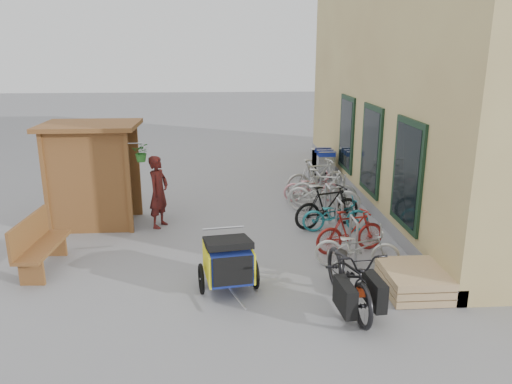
{
  "coord_description": "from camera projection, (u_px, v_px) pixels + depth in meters",
  "views": [
    {
      "loc": [
        -0.22,
        -8.95,
        4.01
      ],
      "look_at": [
        0.5,
        1.5,
        1.0
      ],
      "focal_mm": 35.0,
      "sensor_mm": 36.0,
      "label": 1
    }
  ],
  "objects": [
    {
      "name": "person_kiosk",
      "position": [
        159.0,
        192.0,
        11.48
      ],
      "size": [
        0.62,
        0.73,
        1.68
      ],
      "primitive_type": "imported",
      "rotation": [
        0.0,
        0.0,
        1.15
      ],
      "color": "maroon",
      "rests_on": "ground"
    },
    {
      "name": "child_trailer",
      "position": [
        228.0,
        260.0,
        8.49
      ],
      "size": [
        1.07,
        1.73,
        1.0
      ],
      "rotation": [
        0.0,
        0.0,
        0.15
      ],
      "color": "navy",
      "rests_on": "ground"
    },
    {
      "name": "cargo_bike",
      "position": [
        350.0,
        275.0,
        7.95
      ],
      "size": [
        0.91,
        2.15,
        1.1
      ],
      "rotation": [
        0.0,
        0.0,
        0.08
      ],
      "color": "black",
      "rests_on": "ground"
    },
    {
      "name": "bike_7",
      "position": [
        316.0,
        178.0,
        13.95
      ],
      "size": [
        1.87,
        0.87,
        1.08
      ],
      "primitive_type": "imported",
      "rotation": [
        0.0,
        0.0,
        1.78
      ],
      "color": "#B6B7B3",
      "rests_on": "ground"
    },
    {
      "name": "bike_0",
      "position": [
        357.0,
        247.0,
        9.38
      ],
      "size": [
        1.67,
        0.88,
        0.83
      ],
      "primitive_type": "imported",
      "rotation": [
        0.0,
        0.0,
        1.35
      ],
      "color": "#B6B7B3",
      "rests_on": "ground"
    },
    {
      "name": "bike_rack",
      "position": [
        328.0,
        200.0,
        12.01
      ],
      "size": [
        0.05,
        5.35,
        0.86
      ],
      "color": "#A5A8AD",
      "rests_on": "ground"
    },
    {
      "name": "bike_3",
      "position": [
        327.0,
        206.0,
        11.53
      ],
      "size": [
        1.75,
        0.97,
        1.01
      ],
      "primitive_type": "imported",
      "rotation": [
        0.0,
        0.0,
        1.89
      ],
      "color": "black",
      "rests_on": "ground"
    },
    {
      "name": "bike_1",
      "position": [
        350.0,
        231.0,
        10.11
      ],
      "size": [
        1.57,
        0.77,
        0.91
      ],
      "primitive_type": "imported",
      "rotation": [
        0.0,
        0.0,
        1.81
      ],
      "color": "maroon",
      "rests_on": "ground"
    },
    {
      "name": "pallet_stack",
      "position": [
        414.0,
        280.0,
        8.5
      ],
      "size": [
        1.0,
        1.2,
        0.4
      ],
      "color": "tan",
      "rests_on": "ground"
    },
    {
      "name": "bike_5",
      "position": [
        324.0,
        189.0,
        12.9
      ],
      "size": [
        1.81,
        0.95,
        1.04
      ],
      "primitive_type": "imported",
      "rotation": [
        0.0,
        0.0,
        1.29
      ],
      "color": "#B6B7B3",
      "rests_on": "ground"
    },
    {
      "name": "kiosk",
      "position": [
        89.0,
        160.0,
        11.42
      ],
      "size": [
        2.49,
        1.65,
        2.4
      ],
      "color": "brown",
      "rests_on": "ground"
    },
    {
      "name": "bench",
      "position": [
        38.0,
        243.0,
        9.28
      ],
      "size": [
        0.58,
        1.66,
        1.04
      ],
      "rotation": [
        0.0,
        0.0,
        -0.06
      ],
      "color": "brown",
      "rests_on": "ground"
    },
    {
      "name": "shopping_carts",
      "position": [
        322.0,
        160.0,
        16.08
      ],
      "size": [
        0.55,
        1.52,
        0.99
      ],
      "color": "silver",
      "rests_on": "ground"
    },
    {
      "name": "bike_6",
      "position": [
        312.0,
        187.0,
        13.5
      ],
      "size": [
        1.57,
        0.61,
        0.81
      ],
      "primitive_type": "imported",
      "rotation": [
        0.0,
        0.0,
        1.53
      ],
      "color": "#D0878F",
      "rests_on": "ground"
    },
    {
      "name": "bike_4",
      "position": [
        324.0,
        194.0,
        12.56
      ],
      "size": [
        1.97,
        1.25,
        0.98
      ],
      "primitive_type": "imported",
      "rotation": [
        0.0,
        0.0,
        1.22
      ],
      "color": "#B6B7B3",
      "rests_on": "ground"
    },
    {
      "name": "bike_2",
      "position": [
        335.0,
        215.0,
        11.29
      ],
      "size": [
        1.52,
        0.57,
        0.79
      ],
      "primitive_type": "imported",
      "rotation": [
        0.0,
        0.0,
        1.54
      ],
      "color": "teal",
      "rests_on": "ground"
    },
    {
      "name": "building",
      "position": [
        469.0,
        69.0,
        13.48
      ],
      "size": [
        6.07,
        13.0,
        7.0
      ],
      "color": "tan",
      "rests_on": "ground"
    },
    {
      "name": "ground",
      "position": [
        236.0,
        263.0,
        9.7
      ],
      "size": [
        80.0,
        80.0,
        0.0
      ],
      "primitive_type": "plane",
      "color": "gray"
    }
  ]
}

